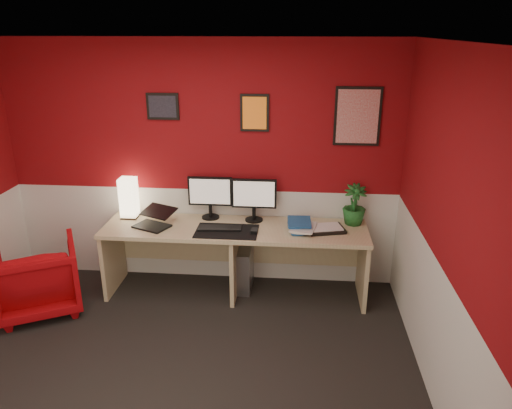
% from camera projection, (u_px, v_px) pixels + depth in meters
% --- Properties ---
extents(ground, '(4.00, 3.50, 0.01)m').
position_uv_depth(ground, '(165.00, 384.00, 3.75)').
color(ground, black).
rests_on(ground, ground).
extents(ceiling, '(4.00, 3.50, 0.01)m').
position_uv_depth(ceiling, '(138.00, 42.00, 2.88)').
color(ceiling, white).
rests_on(ceiling, ground).
extents(wall_back, '(4.00, 0.01, 2.50)m').
position_uv_depth(wall_back, '(202.00, 166.00, 4.95)').
color(wall_back, maroon).
rests_on(wall_back, ground).
extents(wall_right, '(0.01, 3.50, 2.50)m').
position_uv_depth(wall_right, '(455.00, 246.00, 3.15)').
color(wall_right, maroon).
rests_on(wall_right, ground).
extents(wainscot_back, '(4.00, 0.01, 1.00)m').
position_uv_depth(wainscot_back, '(205.00, 234.00, 5.21)').
color(wainscot_back, silver).
rests_on(wainscot_back, ground).
extents(wainscot_right, '(0.01, 3.50, 1.00)m').
position_uv_depth(wainscot_right, '(439.00, 343.00, 3.41)').
color(wainscot_right, silver).
rests_on(wainscot_right, ground).
extents(desk, '(2.60, 0.65, 0.73)m').
position_uv_depth(desk, '(235.00, 261.00, 4.90)').
color(desk, tan).
rests_on(desk, ground).
extents(shoji_lamp, '(0.16, 0.16, 0.40)m').
position_uv_depth(shoji_lamp, '(129.00, 199.00, 4.97)').
color(shoji_lamp, '#FFE5B2').
rests_on(shoji_lamp, desk).
extents(laptop, '(0.40, 0.35, 0.22)m').
position_uv_depth(laptop, '(151.00, 217.00, 4.75)').
color(laptop, black).
rests_on(laptop, desk).
extents(monitor_left, '(0.45, 0.06, 0.58)m').
position_uv_depth(monitor_left, '(210.00, 191.00, 4.92)').
color(monitor_left, black).
rests_on(monitor_left, desk).
extents(monitor_right, '(0.45, 0.06, 0.58)m').
position_uv_depth(monitor_right, '(254.00, 194.00, 4.85)').
color(monitor_right, black).
rests_on(monitor_right, desk).
extents(desk_mat, '(0.60, 0.38, 0.01)m').
position_uv_depth(desk_mat, '(227.00, 231.00, 4.68)').
color(desk_mat, black).
rests_on(desk_mat, desk).
extents(keyboard, '(0.43, 0.17, 0.02)m').
position_uv_depth(keyboard, '(220.00, 228.00, 4.73)').
color(keyboard, black).
rests_on(keyboard, desk_mat).
extents(mouse, '(0.06, 0.10, 0.03)m').
position_uv_depth(mouse, '(254.00, 231.00, 4.65)').
color(mouse, black).
rests_on(mouse, desk_mat).
extents(book_bottom, '(0.28, 0.35, 0.03)m').
position_uv_depth(book_bottom, '(289.00, 229.00, 4.71)').
color(book_bottom, '#1F5390').
rests_on(book_bottom, desk).
extents(book_middle, '(0.28, 0.35, 0.02)m').
position_uv_depth(book_middle, '(292.00, 226.00, 4.70)').
color(book_middle, silver).
rests_on(book_middle, book_bottom).
extents(book_top, '(0.24, 0.31, 0.03)m').
position_uv_depth(book_top, '(288.00, 222.00, 4.73)').
color(book_top, '#1F5390').
rests_on(book_top, book_middle).
extents(zen_tray, '(0.40, 0.33, 0.03)m').
position_uv_depth(zen_tray, '(326.00, 229.00, 4.70)').
color(zen_tray, black).
rests_on(zen_tray, desk).
extents(potted_plant, '(0.25, 0.25, 0.41)m').
position_uv_depth(potted_plant, '(354.00, 205.00, 4.79)').
color(potted_plant, '#19591E').
rests_on(potted_plant, desk).
extents(pc_tower, '(0.21, 0.45, 0.45)m').
position_uv_depth(pc_tower, '(242.00, 267.00, 5.08)').
color(pc_tower, '#99999E').
rests_on(pc_tower, ground).
extents(armchair, '(0.99, 1.00, 0.68)m').
position_uv_depth(armchair, '(38.00, 277.00, 4.63)').
color(armchair, '#A6070C').
rests_on(armchair, ground).
extents(art_left, '(0.32, 0.02, 0.26)m').
position_uv_depth(art_left, '(163.00, 106.00, 4.76)').
color(art_left, black).
rests_on(art_left, wall_back).
extents(art_center, '(0.28, 0.02, 0.36)m').
position_uv_depth(art_center, '(255.00, 113.00, 4.70)').
color(art_center, orange).
rests_on(art_center, wall_back).
extents(art_right, '(0.44, 0.02, 0.56)m').
position_uv_depth(art_right, '(358.00, 116.00, 4.63)').
color(art_right, red).
rests_on(art_right, wall_back).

